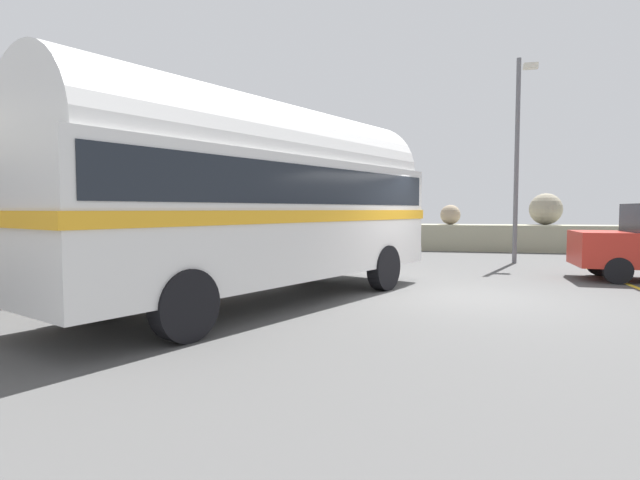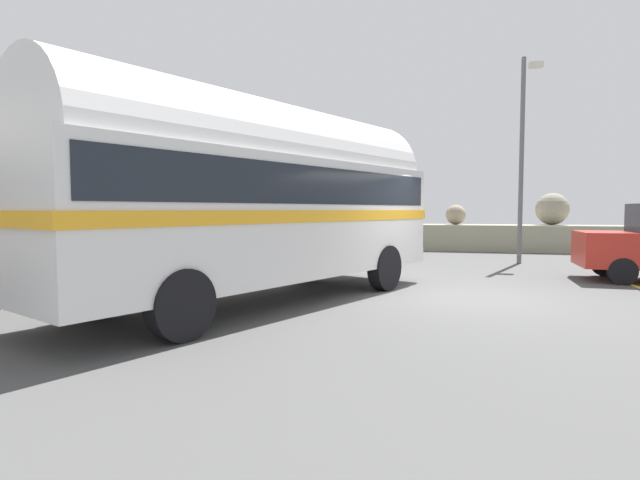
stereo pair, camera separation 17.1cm
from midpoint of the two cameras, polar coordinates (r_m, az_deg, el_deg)
The scene contains 4 objects.
ground at distance 10.34m, azimuth 15.39°, elevation -6.26°, with size 32.00×26.00×0.02m.
breakwater at distance 22.01m, azimuth 14.37°, elevation 0.76°, with size 31.36×2.27×2.50m.
vintage_coach at distance 9.24m, azimuth -7.26°, elevation 5.40°, with size 5.68×8.81×3.70m.
lamp_post at distance 17.32m, azimuth 21.42°, elevation 9.59°, with size 0.74×0.82×6.48m.
Camera 1 is at (-0.56, -10.20, 1.74)m, focal length 28.07 mm.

